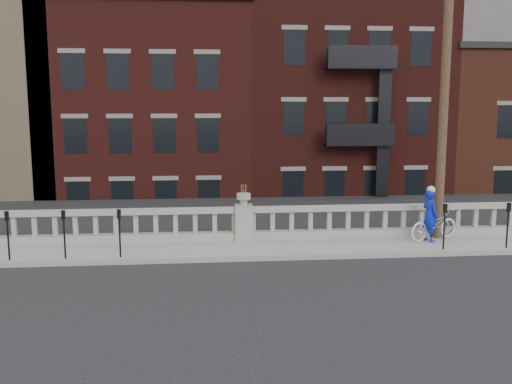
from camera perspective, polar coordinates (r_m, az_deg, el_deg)
The scene contains 13 objects.
ground at distance 14.35m, azimuth -0.08°, elevation -9.01°, with size 120.00×120.00×0.00m, color black.
sidewalk at distance 17.20m, azimuth -1.00°, elevation -5.73°, with size 32.00×2.20×0.15m, color gray.
balustrade at distance 17.99m, azimuth -1.24°, elevation -3.23°, with size 28.00×0.34×1.03m.
planter_pedestal at distance 17.96m, azimuth -1.24°, elevation -2.64°, with size 0.55×0.55×1.76m.
lower_level at distance 36.73m, azimuth -2.52°, elevation 6.05°, with size 80.00×44.00×20.80m.
utility_pole at distance 18.77m, azimuth 18.41°, elevation 10.94°, with size 1.60×0.28×10.00m.
parking_meter_a at distance 16.98m, azimuth -23.59°, elevation -3.48°, with size 0.10×0.09×1.36m.
parking_meter_b at distance 16.57m, azimuth -18.65°, elevation -3.49°, with size 0.10×0.09×1.36m.
parking_meter_c at distance 16.28m, azimuth -13.50°, elevation -3.48°, with size 0.10×0.09×1.36m.
parking_meter_d at distance 17.58m, azimuth 18.34°, elevation -2.79°, with size 0.10×0.09×1.36m.
parking_meter_e at distance 18.44m, azimuth 23.89°, elevation -2.57°, with size 0.10×0.09×1.36m.
bicycle at distance 18.81m, azimuth 17.35°, elevation -3.11°, with size 0.65×1.86×0.98m, color silver.
cyclist at distance 18.50m, azimuth 16.99°, elevation -2.25°, with size 0.60×0.39×1.63m, color #0C1EBC.
Camera 1 is at (-1.25, -13.60, 4.39)m, focal length 40.00 mm.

